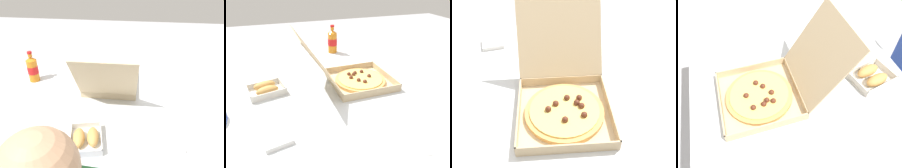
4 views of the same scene
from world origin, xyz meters
TOP-DOWN VIEW (x-y plane):
  - ground_plane at (0.00, 0.00)m, footprint 10.00×10.00m
  - dining_table at (0.00, 0.00)m, footprint 1.48×1.03m
  - pizza_box_open at (-0.04, -0.16)m, footprint 0.36×0.55m
  - bread_side_box at (0.01, 0.34)m, footprint 0.19×0.22m
  - cola_bottle at (0.52, -0.20)m, footprint 0.07×0.07m
  - paper_menu at (-0.53, -0.21)m, footprint 0.25×0.22m
  - napkin_pile at (-0.39, 0.31)m, footprint 0.13×0.13m

SIDE VIEW (x-z plane):
  - ground_plane at x=0.00m, z-range 0.00..0.00m
  - dining_table at x=0.00m, z-range 0.29..0.99m
  - paper_menu at x=-0.53m, z-range 0.70..0.71m
  - napkin_pile at x=-0.39m, z-range 0.70..0.72m
  - bread_side_box at x=0.01m, z-range 0.70..0.76m
  - pizza_box_open at x=-0.04m, z-range 0.58..0.92m
  - cola_bottle at x=0.52m, z-range 0.69..0.91m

